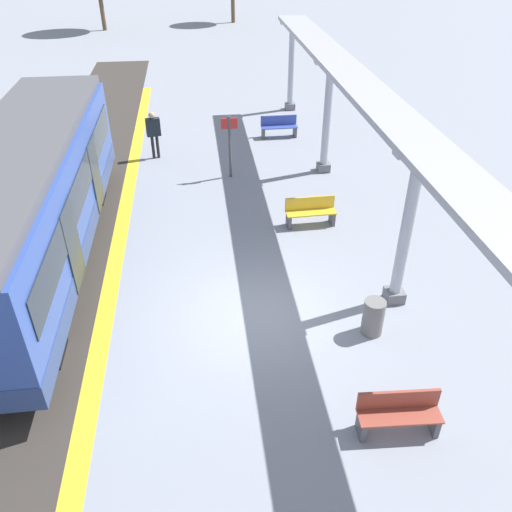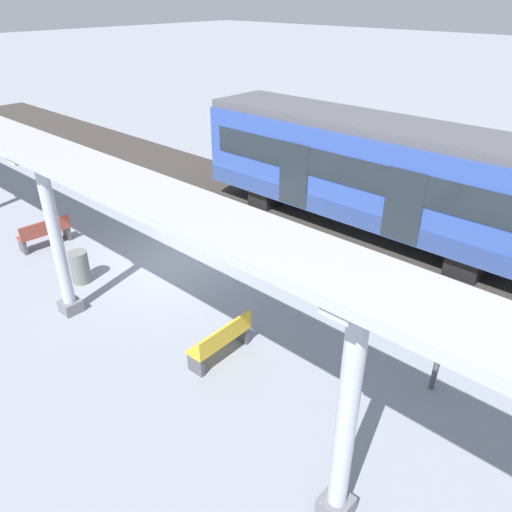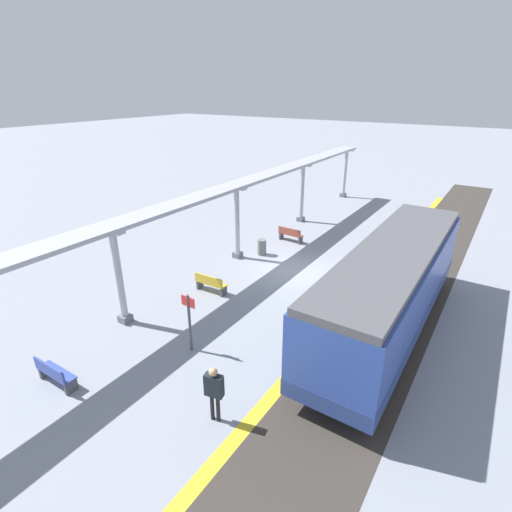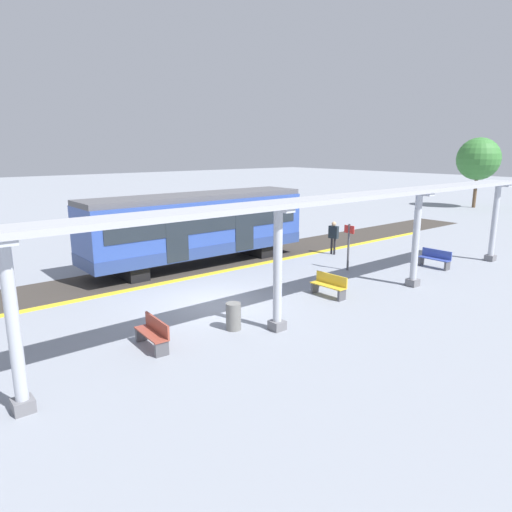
% 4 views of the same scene
% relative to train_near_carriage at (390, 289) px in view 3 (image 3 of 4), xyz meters
% --- Properties ---
extents(ground_plane, '(176.00, 176.00, 0.00)m').
position_rel_train_near_carriage_xyz_m(ground_plane, '(5.40, -2.76, -1.83)').
color(ground_plane, gray).
extents(tactile_edge_strip, '(0.42, 38.26, 0.01)m').
position_rel_train_near_carriage_xyz_m(tactile_edge_strip, '(1.81, -2.76, -1.82)').
color(tactile_edge_strip, gold).
rests_on(tactile_edge_strip, ground).
extents(trackbed, '(3.20, 50.26, 0.01)m').
position_rel_train_near_carriage_xyz_m(trackbed, '(-0.01, -2.76, -1.82)').
color(trackbed, '#38332D').
rests_on(trackbed, ground).
extents(train_near_carriage, '(2.65, 11.27, 3.48)m').
position_rel_train_near_carriage_xyz_m(train_near_carriage, '(0.00, 0.00, 0.00)').
color(train_near_carriage, '#2E4A9D').
rests_on(train_near_carriage, ground).
extents(canopy_pillar_nearest, '(1.10, 0.44, 3.90)m').
position_rel_train_near_carriage_xyz_m(canopy_pillar_nearest, '(8.75, -17.78, 0.15)').
color(canopy_pillar_nearest, slate).
rests_on(canopy_pillar_nearest, ground).
extents(canopy_pillar_second, '(1.10, 0.44, 3.90)m').
position_rel_train_near_carriage_xyz_m(canopy_pillar_second, '(8.75, -10.07, 0.15)').
color(canopy_pillar_second, slate).
rests_on(canopy_pillar_second, ground).
extents(canopy_pillar_third, '(1.10, 0.44, 3.90)m').
position_rel_train_near_carriage_xyz_m(canopy_pillar_third, '(8.75, -2.64, 0.15)').
color(canopy_pillar_third, slate).
rests_on(canopy_pillar_third, ground).
extents(canopy_pillar_fourth, '(1.10, 0.44, 3.90)m').
position_rel_train_near_carriage_xyz_m(canopy_pillar_fourth, '(8.75, 4.95, 0.15)').
color(canopy_pillar_fourth, slate).
rests_on(canopy_pillar_fourth, ground).
extents(canopy_beam, '(1.20, 30.53, 0.16)m').
position_rel_train_near_carriage_xyz_m(canopy_beam, '(8.75, -2.92, 2.16)').
color(canopy_beam, '#A8AAB2').
rests_on(canopy_beam, canopy_pillar_nearest).
extents(bench_near_end, '(1.51, 0.49, 0.86)m').
position_rel_train_near_carriage_xyz_m(bench_near_end, '(7.47, 1.23, -1.38)').
color(bench_near_end, gold).
rests_on(bench_near_end, ground).
extents(bench_mid_platform, '(1.52, 0.52, 0.86)m').
position_rel_train_near_carriage_xyz_m(bench_mid_platform, '(7.50, -6.28, -1.38)').
color(bench_mid_platform, brown).
rests_on(bench_mid_platform, ground).
extents(bench_far_end, '(1.51, 0.46, 0.86)m').
position_rel_train_near_carriage_xyz_m(bench_far_end, '(7.67, 8.52, -1.38)').
color(bench_far_end, '#364AA1').
rests_on(bench_far_end, ground).
extents(trash_bin, '(0.48, 0.48, 0.87)m').
position_rel_train_near_carriage_xyz_m(trash_bin, '(7.86, -3.69, -1.39)').
color(trash_bin, slate).
rests_on(trash_bin, ground).
extents(platform_info_sign, '(0.56, 0.10, 2.20)m').
position_rel_train_near_carriage_xyz_m(platform_info_sign, '(5.36, 4.86, -0.50)').
color(platform_info_sign, '#4C4C51').
rests_on(platform_info_sign, ground).
extents(passenger_waiting_near_edge, '(0.55, 0.33, 1.79)m').
position_rel_train_near_carriage_xyz_m(passenger_waiting_near_edge, '(2.66, 6.88, -0.71)').
color(passenger_waiting_near_edge, black).
rests_on(passenger_waiting_near_edge, ground).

